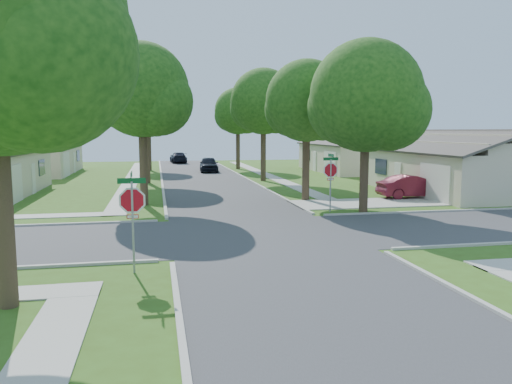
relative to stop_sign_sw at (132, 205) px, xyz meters
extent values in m
plane|color=#375517|center=(4.70, 4.70, -2.03)|extent=(100.00, 100.00, 0.00)
cube|color=#333335|center=(4.70, 4.70, -2.03)|extent=(7.00, 100.00, 0.02)
cube|color=#9E9B91|center=(10.80, 30.70, -2.01)|extent=(1.20, 40.00, 0.04)
cube|color=#9E9B91|center=(-1.40, 30.70, -2.01)|extent=(1.20, 40.00, 0.04)
cube|color=#9E9B91|center=(12.60, 11.80, -2.01)|extent=(8.80, 3.60, 0.05)
cube|color=gray|center=(0.00, 0.00, -0.68)|extent=(0.06, 0.06, 2.70)
cylinder|color=white|center=(0.00, 0.00, 0.12)|extent=(1.05, 0.02, 1.05)
cylinder|color=red|center=(0.00, 0.00, 0.12)|extent=(0.90, 0.03, 0.90)
cube|color=red|center=(0.00, 0.00, -0.35)|extent=(0.34, 0.03, 0.12)
cube|color=white|center=(0.00, 0.00, -0.35)|extent=(0.30, 0.03, 0.08)
cube|color=#0C5426|center=(0.00, 0.00, 0.69)|extent=(0.80, 0.02, 0.16)
cube|color=#0C5426|center=(0.00, 0.00, 0.87)|extent=(0.02, 0.80, 0.16)
cube|color=gray|center=(9.40, 9.40, -0.68)|extent=(0.06, 0.06, 2.70)
cylinder|color=white|center=(9.40, 9.40, 0.12)|extent=(1.05, 0.02, 1.05)
cylinder|color=red|center=(9.40, 9.40, 0.12)|extent=(0.90, 0.03, 0.90)
cube|color=red|center=(9.40, 9.40, -0.35)|extent=(0.34, 0.03, 0.12)
cube|color=white|center=(9.40, 9.40, -0.35)|extent=(0.30, 0.03, 0.08)
cube|color=#0C5426|center=(9.40, 9.40, 0.69)|extent=(0.80, 0.02, 0.16)
cube|color=#0C5426|center=(9.40, 9.40, 0.87)|extent=(0.02, 0.80, 0.16)
cylinder|color=#38281C|center=(9.40, 13.70, -0.05)|extent=(0.44, 0.44, 3.95)
sphere|color=#154010|center=(9.40, 13.70, 3.85)|extent=(4.80, 4.80, 4.80)
sphere|color=#154010|center=(10.24, 13.22, 3.25)|extent=(3.46, 3.46, 3.46)
sphere|color=#154010|center=(8.68, 14.30, 3.37)|extent=(3.26, 3.26, 3.26)
cylinder|color=#38281C|center=(9.40, 25.70, 0.12)|extent=(0.44, 0.44, 4.30)
sphere|color=#154010|center=(9.40, 25.70, 4.48)|extent=(5.40, 5.40, 5.40)
sphere|color=#154010|center=(10.35, 25.16, 3.81)|extent=(3.89, 3.89, 3.89)
sphere|color=#154010|center=(8.59, 26.38, 3.94)|extent=(3.67, 3.67, 3.67)
cylinder|color=#38281C|center=(9.40, 38.70, 0.07)|extent=(0.44, 0.44, 4.20)
sphere|color=#154010|center=(9.40, 38.70, 4.19)|extent=(5.00, 5.00, 5.00)
sphere|color=#154010|center=(10.28, 38.20, 3.57)|extent=(3.60, 3.60, 3.60)
sphere|color=#154010|center=(8.65, 39.33, 3.69)|extent=(3.40, 3.40, 3.40)
cylinder|color=#38281C|center=(0.00, 13.70, 0.09)|extent=(0.44, 0.44, 4.25)
sphere|color=#154010|center=(0.00, 13.70, 4.34)|extent=(5.20, 5.20, 5.20)
sphere|color=#154010|center=(0.91, 13.18, 3.69)|extent=(3.74, 3.74, 3.74)
sphere|color=#154010|center=(-0.78, 14.35, 3.82)|extent=(3.54, 3.54, 3.54)
cylinder|color=#38281C|center=(0.00, 25.70, 0.19)|extent=(0.44, 0.44, 4.44)
sphere|color=#154010|center=(0.00, 25.70, 4.73)|extent=(5.60, 5.60, 5.60)
sphere|color=#154010|center=(0.98, 25.14, 4.03)|extent=(4.03, 4.03, 4.03)
sphere|color=#154010|center=(-0.84, 26.40, 4.17)|extent=(3.81, 3.81, 3.81)
cylinder|color=#38281C|center=(0.00, 38.70, -0.08)|extent=(0.44, 0.44, 3.90)
sphere|color=#154010|center=(0.00, 38.70, 3.70)|extent=(4.60, 4.60, 4.60)
sphere|color=#154010|center=(0.80, 38.24, 3.13)|extent=(3.31, 3.31, 3.31)
sphere|color=#154010|center=(-0.69, 39.28, 3.24)|extent=(3.13, 3.13, 3.13)
cylinder|color=#38281C|center=(-2.80, -2.30, -0.01)|extent=(0.44, 0.44, 4.04)
sphere|color=#154010|center=(-1.75, -2.90, 3.77)|extent=(4.32, 4.32, 4.32)
cylinder|color=#38281C|center=(11.00, 8.90, -0.26)|extent=(0.44, 0.44, 3.54)
sphere|color=#154010|center=(11.00, 8.90, 3.83)|extent=(5.60, 5.60, 5.60)
sphere|color=#154010|center=(11.98, 8.34, 3.13)|extent=(4.03, 4.03, 4.03)
sphere|color=#154010|center=(10.16, 9.60, 3.27)|extent=(3.81, 3.81, 3.81)
cube|color=beige|center=(20.70, 15.70, -0.63)|extent=(8.00, 13.00, 2.80)
cube|color=#423D38|center=(22.70, 15.70, 1.42)|extent=(4.42, 13.60, 1.56)
cube|color=#423D38|center=(18.70, 15.70, 1.42)|extent=(4.42, 13.60, 1.56)
cube|color=silver|center=(16.67, 11.80, -0.93)|extent=(0.06, 3.20, 2.20)
cube|color=silver|center=(16.67, 16.35, -1.03)|extent=(0.06, 0.90, 2.00)
cube|color=#1E2633|center=(16.67, 18.95, -0.48)|extent=(0.06, 1.80, 1.10)
cube|color=beige|center=(20.70, 33.70, -0.63)|extent=(8.00, 13.00, 2.80)
cube|color=#423D38|center=(22.70, 33.70, 1.42)|extent=(4.42, 13.60, 1.56)
cube|color=#423D38|center=(18.70, 33.70, 1.42)|extent=(4.42, 13.60, 1.56)
cube|color=silver|center=(16.67, 29.80, -0.93)|extent=(0.06, 3.20, 2.20)
cube|color=silver|center=(16.67, 34.35, -1.03)|extent=(0.06, 0.90, 2.00)
cube|color=#1E2633|center=(16.67, 36.95, -0.48)|extent=(0.06, 1.80, 1.10)
cube|color=silver|center=(-7.27, 15.80, -0.93)|extent=(0.06, 3.20, 2.20)
cube|color=silver|center=(-7.27, 20.35, -1.03)|extent=(0.06, 0.90, 2.00)
cube|color=#1E2633|center=(-7.27, 22.95, -0.48)|extent=(0.06, 1.80, 1.10)
cube|color=beige|center=(-11.30, 36.70, -0.63)|extent=(8.00, 13.00, 2.80)
cube|color=#423D38|center=(-9.30, 36.70, 1.42)|extent=(4.42, 13.60, 1.56)
cube|color=#423D38|center=(-13.30, 36.70, 1.42)|extent=(4.42, 13.60, 1.56)
cube|color=silver|center=(-7.27, 32.80, -0.93)|extent=(0.06, 3.20, 2.20)
cube|color=silver|center=(-7.27, 37.35, -1.03)|extent=(0.06, 0.90, 2.00)
cube|color=#1E2633|center=(-7.27, 39.95, -0.48)|extent=(0.06, 1.80, 1.10)
imported|color=#5B1220|center=(16.20, 13.40, -1.32)|extent=(4.33, 1.57, 1.42)
imported|color=black|center=(5.90, 35.59, -1.28)|extent=(2.05, 4.53, 1.51)
imported|color=black|center=(3.50, 50.23, -1.34)|extent=(2.16, 4.82, 1.37)
camera|label=1|loc=(0.71, -14.64, 2.12)|focal=35.00mm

